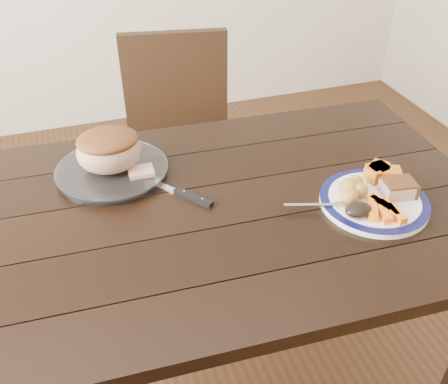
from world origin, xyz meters
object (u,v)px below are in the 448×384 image
object	(u,v)px
pork_slice	(398,189)
carving_knife	(182,193)
dining_table	(194,235)
serving_platter	(112,171)
dinner_plate	(374,202)
roast_joint	(109,151)
chair_far	(180,140)
fork	(324,205)

from	to	relation	value
pork_slice	carving_knife	world-z (taller)	pork_slice
dining_table	serving_platter	bearing A→B (deg)	127.40
serving_platter	pork_slice	bearing A→B (deg)	-27.58
dinner_plate	roast_joint	xyz separation A→B (m)	(-0.64, 0.36, 0.07)
roast_joint	carving_knife	world-z (taller)	roast_joint
chair_far	dinner_plate	world-z (taller)	chair_far
chair_far	pork_slice	bearing A→B (deg)	123.71
serving_platter	fork	xyz separation A→B (m)	(0.50, -0.35, 0.01)
roast_joint	carving_knife	bearing A→B (deg)	-44.45
chair_far	fork	xyz separation A→B (m)	(0.18, -0.85, 0.25)
chair_far	dining_table	bearing A→B (deg)	89.18
serving_platter	pork_slice	xyz separation A→B (m)	(0.70, -0.37, 0.03)
pork_slice	serving_platter	bearing A→B (deg)	152.42
fork	roast_joint	bearing A→B (deg)	162.52
chair_far	carving_knife	xyz separation A→B (m)	(-0.15, -0.67, 0.23)
carving_knife	serving_platter	bearing A→B (deg)	-172.12
dining_table	fork	bearing A→B (deg)	-19.98
serving_platter	dinner_plate	bearing A→B (deg)	-29.51
fork	roast_joint	distance (m)	0.61
carving_knife	roast_joint	bearing A→B (deg)	-172.12
chair_far	serving_platter	distance (m)	0.64
dining_table	dinner_plate	xyz separation A→B (m)	(0.46, -0.13, 0.10)
serving_platter	carving_knife	xyz separation A→B (m)	(0.16, -0.16, -0.00)
dining_table	dinner_plate	bearing A→B (deg)	-15.80
roast_joint	carving_knife	xyz separation A→B (m)	(0.16, -0.16, -0.07)
dining_table	dinner_plate	distance (m)	0.49
roast_joint	pork_slice	bearing A→B (deg)	-27.58
chair_far	fork	bearing A→B (deg)	111.81
roast_joint	dinner_plate	bearing A→B (deg)	-29.51
dinner_plate	carving_knife	world-z (taller)	dinner_plate
fork	carving_knife	world-z (taller)	fork
pork_slice	fork	size ratio (longest dim) A/B	0.47
pork_slice	fork	xyz separation A→B (m)	(-0.21, 0.02, -0.02)
dining_table	roast_joint	size ratio (longest dim) A/B	9.02
dinner_plate	carving_knife	size ratio (longest dim) A/B	1.07
serving_platter	pork_slice	distance (m)	0.79
dinner_plate	serving_platter	world-z (taller)	serving_platter
chair_far	serving_platter	bearing A→B (deg)	67.99
chair_far	serving_platter	world-z (taller)	chair_far
dining_table	carving_knife	world-z (taller)	carving_knife
dining_table	dinner_plate	world-z (taller)	dinner_plate
pork_slice	carving_knife	xyz separation A→B (m)	(-0.54, 0.21, -0.03)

